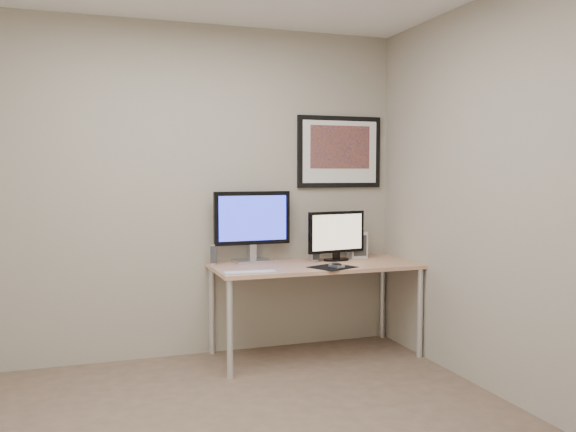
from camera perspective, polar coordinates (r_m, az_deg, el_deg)
name	(u,v)px	position (r m, az deg, el deg)	size (l,w,h in m)	color
room	(212,138)	(3.59, -7.14, 7.24)	(3.60, 3.60, 3.60)	white
desk	(315,272)	(4.80, 2.53, -5.28)	(1.60, 0.70, 0.73)	#926346
framed_art	(339,152)	(5.19, 4.84, 6.01)	(0.75, 0.04, 0.60)	black
monitor_large	(252,223)	(4.84, -3.36, -0.68)	(0.62, 0.21, 0.57)	#BABABF
monitor_tv	(337,234)	(4.96, 4.56, -1.73)	(0.51, 0.15, 0.40)	black
speaker_left	(213,254)	(4.80, -7.02, -3.56)	(0.06, 0.06, 0.16)	#BABABF
speaker_right	(315,250)	(4.94, 2.51, -3.17)	(0.07, 0.07, 0.19)	#BABABF
keyboard	(250,272)	(4.36, -3.59, -5.28)	(0.38, 0.10, 0.01)	silver
mousepad	(333,267)	(4.63, 4.19, -4.79)	(0.30, 0.27, 0.00)	black
mouse	(337,265)	(4.60, 4.56, -4.58)	(0.06, 0.11, 0.04)	black
fan_unit	(357,245)	(5.15, 6.51, -2.70)	(0.14, 0.11, 0.22)	silver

